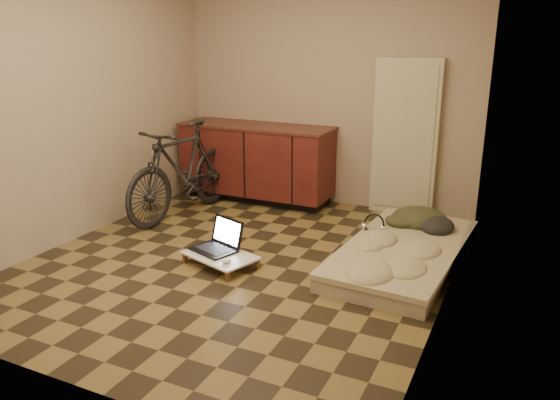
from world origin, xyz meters
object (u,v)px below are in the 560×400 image
at_px(bicycle, 182,166).
at_px(lap_desk, 220,256).
at_px(futon, 403,253).
at_px(laptop, 218,244).

relative_size(bicycle, lap_desk, 2.44).
bearing_deg(lap_desk, futon, 45.85).
bearing_deg(laptop, lap_desk, -30.62).
distance_m(bicycle, lap_desk, 1.56).
bearing_deg(bicycle, lap_desk, -37.29).
bearing_deg(laptop, futon, 42.94).
relative_size(lap_desk, laptop, 1.53).
bearing_deg(futon, bicycle, 177.99).
relative_size(bicycle, laptop, 3.73).
xyz_separation_m(futon, laptop, (-1.50, -0.67, 0.07)).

